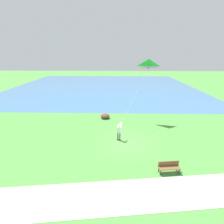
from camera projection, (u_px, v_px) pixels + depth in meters
name	position (u px, v px, depth m)	size (l,w,h in m)	color
ground_plane	(126.00, 143.00, 14.43)	(120.00, 120.00, 0.00)	#4C8E3D
lake_water	(104.00, 86.00, 38.18)	(36.00, 44.00, 0.01)	teal
walkway_path	(99.00, 198.00, 8.97)	(2.40, 32.00, 0.02)	#B7AD99
person_kite_flyer	(119.00, 131.00, 14.48)	(0.62, 0.55, 1.83)	#232328
flying_kite	(149.00, 64.00, 16.28)	(4.48, 3.95, 5.60)	green
park_bench_near_walkway	(169.00, 166.00, 10.70)	(0.59, 1.54, 0.88)	brown
lakeside_shrub	(105.00, 116.00, 19.70)	(1.03, 1.16, 0.61)	brown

